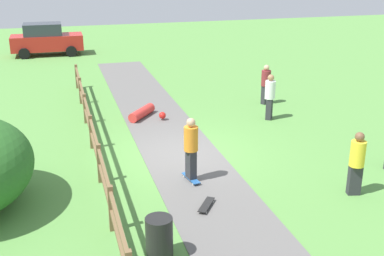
% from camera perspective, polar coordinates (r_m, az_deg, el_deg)
% --- Properties ---
extents(ground_plane, '(60.00, 60.00, 0.00)m').
position_cam_1_polar(ground_plane, '(15.28, -1.26, -3.07)').
color(ground_plane, '#568E42').
extents(asphalt_path, '(2.40, 28.00, 0.02)m').
position_cam_1_polar(asphalt_path, '(15.27, -1.26, -3.04)').
color(asphalt_path, '#605E5B').
rests_on(asphalt_path, ground_plane).
extents(wooden_fence, '(0.12, 18.12, 1.10)m').
position_cam_1_polar(wooden_fence, '(14.65, -11.18, -1.67)').
color(wooden_fence, brown).
rests_on(wooden_fence, ground_plane).
extents(trash_bin, '(0.56, 0.56, 0.90)m').
position_cam_1_polar(trash_bin, '(10.22, -3.81, -12.56)').
color(trash_bin, black).
rests_on(trash_bin, ground_plane).
extents(skater_riding, '(0.44, 0.82, 1.79)m').
position_cam_1_polar(skater_riding, '(13.15, -0.12, -2.14)').
color(skater_riding, '#265999').
rests_on(skater_riding, asphalt_path).
extents(skater_fallen, '(1.40, 1.38, 0.36)m').
position_cam_1_polar(skater_fallen, '(18.66, -5.62, 1.75)').
color(skater_fallen, red).
rests_on(skater_fallen, asphalt_path).
extents(skateboard_loose, '(0.62, 0.77, 0.08)m').
position_cam_1_polar(skateboard_loose, '(12.17, 1.67, -8.86)').
color(skateboard_loose, black).
rests_on(skateboard_loose, asphalt_path).
extents(bystander_white, '(0.53, 0.53, 1.71)m').
position_cam_1_polar(bystander_white, '(18.45, 9.00, 3.80)').
color(bystander_white, '#2D2D33').
rests_on(bystander_white, ground_plane).
extents(bystander_yellow, '(0.45, 0.45, 1.70)m').
position_cam_1_polar(bystander_yellow, '(13.14, 18.51, -3.61)').
color(bystander_yellow, '#2D2D33').
rests_on(bystander_yellow, ground_plane).
extents(bystander_maroon, '(0.52, 0.52, 1.63)m').
position_cam_1_polar(bystander_maroon, '(20.40, 8.52, 5.20)').
color(bystander_maroon, '#2D2D33').
rests_on(bystander_maroon, ground_plane).
extents(parked_car_red, '(4.21, 2.02, 1.92)m').
position_cam_1_polar(parked_car_red, '(31.53, -16.51, 9.80)').
color(parked_car_red, red).
rests_on(parked_car_red, ground_plane).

